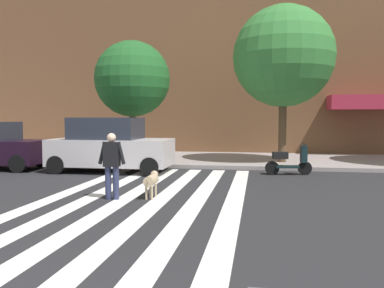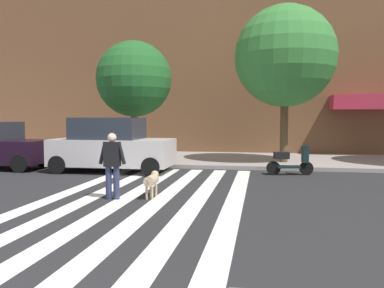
{
  "view_description": "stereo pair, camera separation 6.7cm",
  "coord_description": "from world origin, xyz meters",
  "px_view_note": "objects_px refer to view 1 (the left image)",
  "views": [
    {
      "loc": [
        2.59,
        -1.89,
        2.03
      ],
      "look_at": [
        1.17,
        6.68,
        1.45
      ],
      "focal_mm": 37.63,
      "sensor_mm": 36.0,
      "label": 1
    },
    {
      "loc": [
        2.66,
        -1.88,
        2.03
      ],
      "look_at": [
        1.17,
        6.68,
        1.45
      ],
      "focal_mm": 37.63,
      "sensor_mm": 36.0,
      "label": 2
    }
  ],
  "objects_px": {
    "parked_scooter": "(289,161)",
    "dog_on_leash": "(151,180)",
    "parked_car_behind_first": "(110,146)",
    "pedestrian_dog_walker": "(112,162)",
    "street_tree_nearest": "(132,79)",
    "street_tree_middle": "(283,57)"
  },
  "relations": [
    {
      "from": "parked_car_behind_first",
      "to": "pedestrian_dog_walker",
      "type": "bearing_deg",
      "value": -68.68
    },
    {
      "from": "street_tree_middle",
      "to": "street_tree_nearest",
      "type": "bearing_deg",
      "value": -176.67
    },
    {
      "from": "parked_scooter",
      "to": "pedestrian_dog_walker",
      "type": "relative_size",
      "value": 0.99
    },
    {
      "from": "parked_car_behind_first",
      "to": "parked_scooter",
      "type": "bearing_deg",
      "value": 2.14
    },
    {
      "from": "parked_car_behind_first",
      "to": "street_tree_middle",
      "type": "height_order",
      "value": "street_tree_middle"
    },
    {
      "from": "street_tree_nearest",
      "to": "dog_on_leash",
      "type": "bearing_deg",
      "value": -68.83
    },
    {
      "from": "street_tree_middle",
      "to": "dog_on_leash",
      "type": "relative_size",
      "value": 6.69
    },
    {
      "from": "parked_car_behind_first",
      "to": "pedestrian_dog_walker",
      "type": "xyz_separation_m",
      "value": [
        1.87,
        -4.79,
        -0.04
      ]
    },
    {
      "from": "parked_car_behind_first",
      "to": "dog_on_leash",
      "type": "xyz_separation_m",
      "value": [
        2.78,
        -4.45,
        -0.52
      ]
    },
    {
      "from": "parked_scooter",
      "to": "dog_on_leash",
      "type": "height_order",
      "value": "parked_scooter"
    },
    {
      "from": "parked_car_behind_first",
      "to": "street_tree_middle",
      "type": "bearing_deg",
      "value": 25.31
    },
    {
      "from": "pedestrian_dog_walker",
      "to": "dog_on_leash",
      "type": "height_order",
      "value": "pedestrian_dog_walker"
    },
    {
      "from": "parked_car_behind_first",
      "to": "parked_scooter",
      "type": "xyz_separation_m",
      "value": [
        6.49,
        0.24,
        -0.49
      ]
    },
    {
      "from": "street_tree_nearest",
      "to": "street_tree_middle",
      "type": "xyz_separation_m",
      "value": [
        6.39,
        0.37,
        0.87
      ]
    },
    {
      "from": "street_tree_nearest",
      "to": "pedestrian_dog_walker",
      "type": "bearing_deg",
      "value": -76.12
    },
    {
      "from": "parked_car_behind_first",
      "to": "pedestrian_dog_walker",
      "type": "height_order",
      "value": "parked_car_behind_first"
    },
    {
      "from": "parked_car_behind_first",
      "to": "dog_on_leash",
      "type": "height_order",
      "value": "parked_car_behind_first"
    },
    {
      "from": "street_tree_middle",
      "to": "pedestrian_dog_walker",
      "type": "bearing_deg",
      "value": -120.18
    },
    {
      "from": "parked_car_behind_first",
      "to": "parked_scooter",
      "type": "relative_size",
      "value": 2.72
    },
    {
      "from": "pedestrian_dog_walker",
      "to": "dog_on_leash",
      "type": "bearing_deg",
      "value": 20.1
    },
    {
      "from": "parked_scooter",
      "to": "street_tree_nearest",
      "type": "xyz_separation_m",
      "value": [
        -6.46,
        2.42,
        3.18
      ]
    },
    {
      "from": "street_tree_middle",
      "to": "pedestrian_dog_walker",
      "type": "xyz_separation_m",
      "value": [
        -4.55,
        -7.82,
        -3.6
      ]
    }
  ]
}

